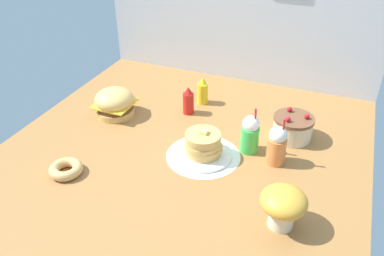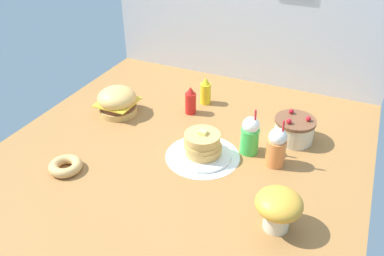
% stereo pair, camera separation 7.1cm
% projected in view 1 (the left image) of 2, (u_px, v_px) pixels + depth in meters
% --- Properties ---
extents(ground_plane, '(1.99, 2.00, 0.02)m').
position_uv_depth(ground_plane, '(184.00, 150.00, 2.25)').
color(ground_plane, '#9E6B38').
extents(back_wall, '(1.99, 0.04, 1.03)m').
position_uv_depth(back_wall, '(240.00, 10.00, 2.74)').
color(back_wall, silver).
rests_on(back_wall, ground_plane).
extents(doily_mat, '(0.41, 0.41, 0.00)m').
position_uv_depth(doily_mat, '(203.00, 156.00, 2.19)').
color(doily_mat, white).
rests_on(doily_mat, ground_plane).
extents(burger, '(0.25, 0.25, 0.18)m').
position_uv_depth(burger, '(115.00, 103.00, 2.52)').
color(burger, '#DBA859').
rests_on(burger, ground_plane).
extents(pancake_stack, '(0.32, 0.32, 0.16)m').
position_uv_depth(pancake_stack, '(203.00, 146.00, 2.15)').
color(pancake_stack, white).
rests_on(pancake_stack, doily_mat).
extents(layer_cake, '(0.23, 0.23, 0.17)m').
position_uv_depth(layer_cake, '(293.00, 127.00, 2.30)').
color(layer_cake, beige).
rests_on(layer_cake, ground_plane).
extents(ketchup_bottle, '(0.07, 0.07, 0.19)m').
position_uv_depth(ketchup_bottle, '(188.00, 101.00, 2.54)').
color(ketchup_bottle, red).
rests_on(ketchup_bottle, ground_plane).
extents(mustard_bottle, '(0.07, 0.07, 0.19)m').
position_uv_depth(mustard_bottle, '(203.00, 91.00, 2.65)').
color(mustard_bottle, yellow).
rests_on(mustard_bottle, ground_plane).
extents(cream_soda_cup, '(0.10, 0.10, 0.28)m').
position_uv_depth(cream_soda_cup, '(250.00, 134.00, 2.18)').
color(cream_soda_cup, green).
rests_on(cream_soda_cup, ground_plane).
extents(orange_float_cup, '(0.10, 0.10, 0.28)m').
position_uv_depth(orange_float_cup, '(277.00, 145.00, 2.09)').
color(orange_float_cup, orange).
rests_on(orange_float_cup, ground_plane).
extents(donut_pink_glaze, '(0.17, 0.17, 0.05)m').
position_uv_depth(donut_pink_glaze, '(66.00, 169.00, 2.05)').
color(donut_pink_glaze, tan).
rests_on(donut_pink_glaze, ground_plane).
extents(mushroom_stool, '(0.20, 0.20, 0.20)m').
position_uv_depth(mushroom_stool, '(283.00, 205.00, 1.70)').
color(mushroom_stool, beige).
rests_on(mushroom_stool, ground_plane).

